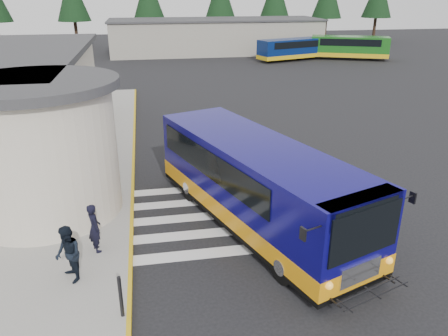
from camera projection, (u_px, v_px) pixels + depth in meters
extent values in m
plane|color=black|center=(239.00, 203.00, 16.91)|extent=(140.00, 140.00, 0.00)
cube|color=gray|center=(18.00, 178.00, 19.03)|extent=(10.00, 34.00, 0.15)
cube|color=gold|center=(133.00, 170.00, 19.84)|extent=(0.12, 34.00, 0.16)
cylinder|color=beige|center=(41.00, 152.00, 15.29)|extent=(5.20, 5.20, 4.50)
cylinder|color=#38383A|center=(30.00, 84.00, 14.37)|extent=(5.80, 5.80, 0.30)
cube|color=black|center=(77.00, 141.00, 19.90)|extent=(0.08, 1.20, 2.20)
cube|color=#38383A|center=(85.00, 113.00, 19.49)|extent=(1.20, 1.80, 0.12)
cube|color=silver|center=(244.00, 250.00, 13.91)|extent=(8.00, 0.55, 0.01)
cube|color=silver|center=(237.00, 231.00, 15.00)|extent=(8.00, 0.55, 0.01)
cube|color=silver|center=(230.00, 214.00, 16.09)|extent=(8.00, 0.55, 0.01)
cube|color=silver|center=(224.00, 200.00, 17.19)|extent=(8.00, 0.55, 0.01)
cube|color=silver|center=(219.00, 187.00, 18.28)|extent=(8.00, 0.55, 0.01)
cube|color=gray|center=(216.00, 37.00, 55.33)|extent=(26.00, 8.00, 4.00)
cube|color=#38383A|center=(216.00, 19.00, 54.53)|extent=(26.40, 8.40, 0.20)
cylinder|color=black|center=(77.00, 35.00, 59.70)|extent=(0.44, 0.44, 3.60)
cylinder|color=black|center=(150.00, 34.00, 61.36)|extent=(0.44, 0.44, 3.60)
cylinder|color=black|center=(220.00, 32.00, 63.01)|extent=(0.44, 0.44, 3.60)
cylinder|color=black|center=(274.00, 32.00, 64.34)|extent=(0.44, 0.44, 3.60)
cylinder|color=black|center=(325.00, 31.00, 65.66)|extent=(0.44, 0.44, 3.60)
cylinder|color=black|center=(374.00, 30.00, 66.99)|extent=(0.44, 0.44, 3.60)
cube|color=#0B075C|center=(256.00, 179.00, 14.89)|extent=(5.79, 10.02, 2.53)
cube|color=orange|center=(255.00, 204.00, 15.26)|extent=(5.83, 10.06, 0.60)
cube|color=black|center=(255.00, 213.00, 15.39)|extent=(5.82, 10.05, 0.24)
cube|color=black|center=(366.00, 233.00, 10.84)|extent=(2.25, 0.86, 1.34)
cube|color=silver|center=(360.00, 272.00, 11.29)|extent=(1.34, 0.53, 0.59)
cube|color=black|center=(209.00, 164.00, 14.76)|extent=(2.43, 6.70, 0.97)
cube|color=black|center=(274.00, 150.00, 16.02)|extent=(2.43, 6.70, 0.97)
cylinder|color=black|center=(284.00, 266.00, 12.21)|extent=(0.65, 1.08, 1.03)
cylinder|color=black|center=(346.00, 243.00, 13.30)|extent=(0.65, 1.08, 1.03)
cylinder|color=black|center=(190.00, 188.00, 17.03)|extent=(0.65, 1.08, 1.03)
cylinder|color=black|center=(241.00, 175.00, 18.13)|extent=(0.65, 1.08, 1.03)
cube|color=black|center=(303.00, 234.00, 9.96)|extent=(0.12, 0.20, 0.32)
cube|color=black|center=(413.00, 197.00, 11.70)|extent=(0.12, 0.20, 0.32)
imported|color=black|center=(95.00, 228.00, 13.33)|extent=(0.58, 0.68, 1.59)
imported|color=black|center=(68.00, 255.00, 11.92)|extent=(0.92, 1.00, 1.67)
cylinder|color=black|center=(121.00, 297.00, 10.68)|extent=(0.09, 0.09, 1.16)
cube|color=#06194C|center=(291.00, 48.00, 49.84)|extent=(8.29, 4.62, 2.04)
cube|color=gold|center=(291.00, 56.00, 50.15)|extent=(8.32, 4.65, 0.44)
cube|color=black|center=(292.00, 44.00, 49.65)|extent=(6.62, 4.10, 0.71)
cube|color=#175616|center=(349.00, 46.00, 50.57)|extent=(8.92, 5.58, 2.21)
cube|color=gold|center=(349.00, 54.00, 50.91)|extent=(8.96, 5.62, 0.48)
cube|color=black|center=(350.00, 41.00, 50.36)|extent=(7.16, 4.88, 0.77)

